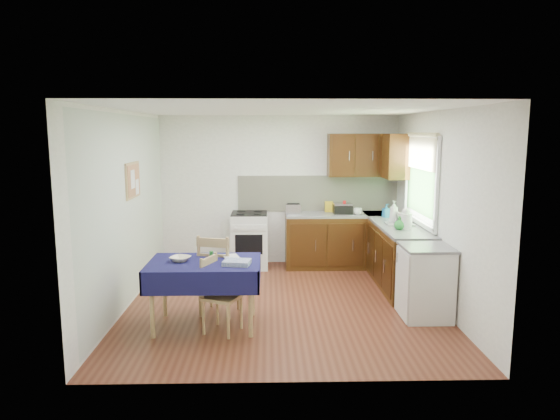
{
  "coord_description": "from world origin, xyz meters",
  "views": [
    {
      "loc": [
        -0.19,
        -6.29,
        2.23
      ],
      "look_at": [
        -0.04,
        0.11,
        1.22
      ],
      "focal_mm": 32.0,
      "sensor_mm": 36.0,
      "label": 1
    }
  ],
  "objects_px": {
    "dining_table": "(205,271)",
    "chair_near": "(219,292)",
    "toaster": "(293,209)",
    "dish_rack": "(400,223)",
    "sandwich_press": "(343,208)",
    "kettle": "(406,220)",
    "chair_far": "(218,272)"
  },
  "relations": [
    {
      "from": "chair_far",
      "to": "chair_near",
      "type": "bearing_deg",
      "value": 111.95
    },
    {
      "from": "dining_table",
      "to": "chair_near",
      "type": "distance_m",
      "value": 0.31
    },
    {
      "from": "chair_far",
      "to": "toaster",
      "type": "distance_m",
      "value": 2.4
    },
    {
      "from": "kettle",
      "to": "chair_near",
      "type": "bearing_deg",
      "value": -151.34
    },
    {
      "from": "toaster",
      "to": "sandwich_press",
      "type": "relative_size",
      "value": 0.8
    },
    {
      "from": "sandwich_press",
      "to": "dining_table",
      "type": "bearing_deg",
      "value": -138.77
    },
    {
      "from": "chair_near",
      "to": "kettle",
      "type": "bearing_deg",
      "value": -37.5
    },
    {
      "from": "dining_table",
      "to": "kettle",
      "type": "xyz_separation_m",
      "value": [
        2.62,
        1.18,
        0.37
      ]
    },
    {
      "from": "dining_table",
      "to": "kettle",
      "type": "height_order",
      "value": "kettle"
    },
    {
      "from": "toaster",
      "to": "dish_rack",
      "type": "relative_size",
      "value": 0.62
    },
    {
      "from": "chair_near",
      "to": "dish_rack",
      "type": "distance_m",
      "value": 3.01
    },
    {
      "from": "dining_table",
      "to": "chair_near",
      "type": "bearing_deg",
      "value": -64.64
    },
    {
      "from": "dining_table",
      "to": "chair_near",
      "type": "xyz_separation_m",
      "value": [
        0.17,
        -0.16,
        -0.2
      ]
    },
    {
      "from": "chair_near",
      "to": "kettle",
      "type": "xyz_separation_m",
      "value": [
        2.45,
        1.34,
        0.57
      ]
    },
    {
      "from": "chair_far",
      "to": "sandwich_press",
      "type": "relative_size",
      "value": 3.37
    },
    {
      "from": "chair_far",
      "to": "kettle",
      "type": "relative_size",
      "value": 3.42
    },
    {
      "from": "chair_far",
      "to": "toaster",
      "type": "bearing_deg",
      "value": -100.83
    },
    {
      "from": "chair_near",
      "to": "dish_rack",
      "type": "xyz_separation_m",
      "value": [
        2.46,
        1.67,
        0.46
      ]
    },
    {
      "from": "dining_table",
      "to": "toaster",
      "type": "bearing_deg",
      "value": 42.93
    },
    {
      "from": "dining_table",
      "to": "toaster",
      "type": "xyz_separation_m",
      "value": [
        1.14,
        2.48,
        0.32
      ]
    },
    {
      "from": "chair_near",
      "to": "toaster",
      "type": "height_order",
      "value": "toaster"
    },
    {
      "from": "chair_near",
      "to": "kettle",
      "type": "distance_m",
      "value": 2.85
    },
    {
      "from": "toaster",
      "to": "chair_far",
      "type": "bearing_deg",
      "value": -130.46
    },
    {
      "from": "chair_far",
      "to": "dish_rack",
      "type": "xyz_separation_m",
      "value": [
        2.52,
        1.15,
        0.39
      ]
    },
    {
      "from": "sandwich_press",
      "to": "kettle",
      "type": "relative_size",
      "value": 1.02
    },
    {
      "from": "toaster",
      "to": "dish_rack",
      "type": "bearing_deg",
      "value": -47.39
    },
    {
      "from": "dining_table",
      "to": "dish_rack",
      "type": "distance_m",
      "value": 3.05
    },
    {
      "from": "chair_near",
      "to": "toaster",
      "type": "bearing_deg",
      "value": 3.72
    },
    {
      "from": "chair_near",
      "to": "sandwich_press",
      "type": "bearing_deg",
      "value": -9.69
    },
    {
      "from": "toaster",
      "to": "chair_near",
      "type": "bearing_deg",
      "value": -124.65
    },
    {
      "from": "chair_far",
      "to": "chair_near",
      "type": "relative_size",
      "value": 1.17
    },
    {
      "from": "dish_rack",
      "to": "kettle",
      "type": "relative_size",
      "value": 1.31
    }
  ]
}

